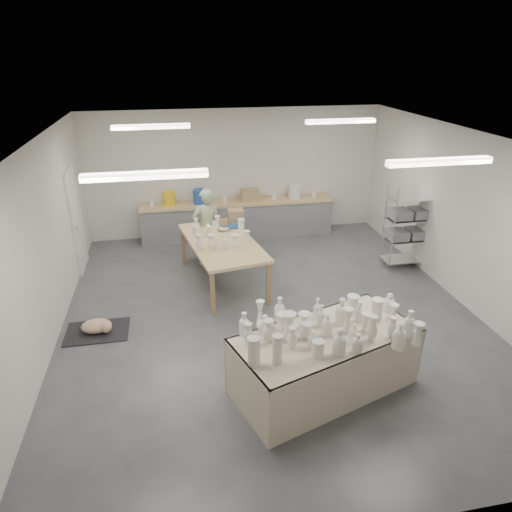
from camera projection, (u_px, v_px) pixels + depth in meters
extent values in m
plane|color=#424449|center=(270.00, 314.00, 7.96)|extent=(8.00, 8.00, 0.00)
cube|color=white|center=(273.00, 141.00, 6.71)|extent=(7.00, 8.00, 0.02)
cube|color=silver|center=(235.00, 173.00, 10.91)|extent=(7.00, 0.02, 3.00)
cube|color=silver|center=(377.00, 412.00, 3.76)|extent=(7.00, 0.02, 3.00)
cube|color=silver|center=(41.00, 251.00, 6.74)|extent=(0.02, 8.00, 3.00)
cube|color=silver|center=(468.00, 220.00, 7.93)|extent=(0.02, 8.00, 3.00)
cube|color=white|center=(77.00, 220.00, 9.25)|extent=(0.05, 0.90, 2.10)
cube|color=white|center=(145.00, 175.00, 5.09)|extent=(1.40, 0.12, 0.08)
cube|color=white|center=(439.00, 162.00, 5.70)|extent=(1.40, 0.12, 0.08)
cube|color=white|center=(151.00, 127.00, 8.21)|extent=(1.40, 0.12, 0.08)
cube|color=white|center=(341.00, 121.00, 8.83)|extent=(1.40, 0.12, 0.08)
cube|color=tan|center=(238.00, 202.00, 10.88)|extent=(4.60, 0.60, 0.06)
cube|color=slate|center=(238.00, 220.00, 11.07)|extent=(4.60, 0.55, 0.84)
cylinder|color=yellow|center=(169.00, 198.00, 10.53)|extent=(0.30, 0.30, 0.34)
cylinder|color=#1D4C9D|center=(199.00, 197.00, 10.65)|extent=(0.30, 0.30, 0.34)
cylinder|color=white|center=(294.00, 191.00, 11.04)|extent=(0.30, 0.30, 0.34)
cube|color=#A67C50|center=(250.00, 195.00, 10.86)|extent=(0.40, 0.30, 0.28)
cylinder|color=white|center=(152.00, 203.00, 10.50)|extent=(0.10, 0.10, 0.14)
cylinder|color=white|center=(225.00, 199.00, 10.79)|extent=(0.10, 0.10, 0.14)
cylinder|color=white|center=(274.00, 196.00, 11.00)|extent=(0.10, 0.10, 0.14)
cylinder|color=white|center=(314.00, 194.00, 11.17)|extent=(0.10, 0.10, 0.14)
cylinder|color=silver|center=(394.00, 231.00, 9.11)|extent=(0.02, 0.02, 1.80)
cylinder|color=silver|center=(432.00, 228.00, 9.26)|extent=(0.02, 0.02, 1.80)
cylinder|color=silver|center=(384.00, 223.00, 9.51)|extent=(0.02, 0.02, 1.80)
cylinder|color=silver|center=(421.00, 221.00, 9.65)|extent=(0.02, 0.02, 1.80)
cube|color=silver|center=(403.00, 259.00, 9.69)|extent=(0.88, 0.48, 0.02)
cube|color=silver|center=(406.00, 239.00, 9.51)|extent=(0.88, 0.48, 0.02)
cube|color=silver|center=(409.00, 219.00, 9.32)|extent=(0.88, 0.48, 0.02)
cube|color=silver|center=(412.00, 198.00, 9.13)|extent=(0.88, 0.48, 0.02)
cube|color=slate|center=(397.00, 235.00, 9.42)|extent=(0.38, 0.42, 0.18)
cube|color=slate|center=(416.00, 233.00, 9.49)|extent=(0.38, 0.42, 0.18)
cube|color=slate|center=(400.00, 214.00, 9.23)|extent=(0.38, 0.42, 0.18)
cube|color=slate|center=(420.00, 213.00, 9.31)|extent=(0.38, 0.42, 0.18)
cube|color=olive|center=(324.00, 364.00, 6.11)|extent=(2.36, 1.62, 0.75)
cube|color=#C1AF95|center=(326.00, 335.00, 5.92)|extent=(2.66, 1.86, 0.03)
cube|color=#C1AF95|center=(339.00, 389.00, 5.59)|extent=(2.30, 0.80, 0.85)
cube|color=#C1AF95|center=(312.00, 338.00, 6.58)|extent=(2.30, 0.80, 0.85)
cube|color=tan|center=(222.00, 242.00, 8.70)|extent=(1.58, 2.53, 0.06)
cube|color=olive|center=(200.00, 293.00, 7.80)|extent=(0.08, 0.08, 0.83)
cube|color=olive|center=(260.00, 288.00, 7.98)|extent=(0.08, 0.08, 0.83)
cube|color=olive|center=(192.00, 243.00, 9.79)|extent=(0.08, 0.08, 0.83)
cube|color=olive|center=(240.00, 240.00, 9.96)|extent=(0.08, 0.08, 0.83)
ellipsoid|color=silver|center=(223.00, 228.00, 9.17)|extent=(0.26, 0.26, 0.12)
cylinder|color=#1D4C9D|center=(234.00, 226.00, 9.35)|extent=(0.26, 0.26, 0.03)
cylinder|color=white|center=(215.00, 224.00, 9.35)|extent=(0.11, 0.11, 0.12)
cube|color=#A67C50|center=(236.00, 216.00, 9.54)|extent=(0.32, 0.26, 0.28)
cube|color=black|center=(97.00, 332.00, 7.45)|extent=(1.00, 0.70, 0.02)
ellipsoid|color=white|center=(96.00, 326.00, 7.41)|extent=(0.53, 0.40, 0.21)
sphere|color=white|center=(106.00, 327.00, 7.33)|extent=(0.18, 0.18, 0.18)
imported|color=#96AB84|center=(207.00, 228.00, 9.46)|extent=(0.68, 0.53, 1.67)
cylinder|color=#AA2318|center=(207.00, 247.00, 9.94)|extent=(0.31, 0.31, 0.04)
cylinder|color=silver|center=(213.00, 253.00, 10.02)|extent=(0.02, 0.02, 0.26)
cylinder|color=silver|center=(204.00, 251.00, 10.09)|extent=(0.02, 0.02, 0.26)
cylinder|color=silver|center=(205.00, 255.00, 9.89)|extent=(0.02, 0.02, 0.26)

